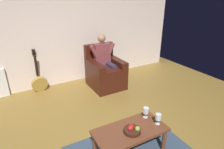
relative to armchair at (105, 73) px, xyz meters
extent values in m
plane|color=olive|center=(0.84, 1.94, -0.35)|extent=(7.40, 7.40, 0.00)
cube|color=silver|center=(0.84, -0.73, 1.04)|extent=(6.57, 0.06, 2.78)
cube|color=#3C170E|center=(0.00, 0.04, -0.13)|extent=(0.75, 0.85, 0.44)
cube|color=#3C170E|center=(0.00, 0.10, 0.14)|extent=(0.42, 0.73, 0.10)
cube|color=#3C170E|center=(-0.29, 0.04, 0.21)|extent=(0.17, 0.85, 0.24)
cube|color=#3C170E|center=(0.29, 0.04, 0.21)|extent=(0.17, 0.85, 0.24)
cube|color=#3C170E|center=(0.00, -0.32, 0.37)|extent=(0.75, 0.12, 0.57)
cube|color=brown|center=(0.00, -0.15, 0.44)|extent=(0.40, 0.18, 0.51)
sphere|color=#A87A5B|center=(0.00, -0.15, 0.82)|extent=(0.19, 0.19, 0.19)
cylinder|color=#322C41|center=(-0.12, 0.06, 0.20)|extent=(0.13, 0.44, 0.13)
cylinder|color=#322C41|center=(-0.12, 0.28, -0.08)|extent=(0.12, 0.12, 0.54)
cylinder|color=brown|center=(-0.23, -0.10, 0.55)|extent=(0.20, 0.09, 0.29)
cylinder|color=#322C41|center=(0.12, 0.06, 0.20)|extent=(0.13, 0.44, 0.13)
cylinder|color=#322C41|center=(0.13, 0.28, -0.08)|extent=(0.12, 0.12, 0.54)
cylinder|color=brown|center=(0.23, -0.11, 0.55)|extent=(0.20, 0.09, 0.29)
cube|color=brown|center=(0.70, 2.09, 0.03)|extent=(1.03, 0.53, 0.04)
cylinder|color=brown|center=(0.25, 2.31, -0.17)|extent=(0.06, 0.06, 0.36)
cylinder|color=brown|center=(0.24, 1.90, -0.17)|extent=(0.06, 0.06, 0.36)
cylinder|color=brown|center=(1.16, 1.88, -0.17)|extent=(0.06, 0.06, 0.36)
cylinder|color=#AB8739|center=(1.47, -0.52, -0.17)|extent=(0.36, 0.16, 0.37)
cylinder|color=black|center=(1.47, -0.47, -0.15)|extent=(0.10, 0.02, 0.10)
cube|color=black|center=(1.47, -0.60, 0.26)|extent=(0.05, 0.12, 0.51)
cube|color=black|center=(1.47, -0.66, 0.56)|extent=(0.07, 0.05, 0.14)
cylinder|color=silver|center=(0.34, 1.97, 0.05)|extent=(0.07, 0.07, 0.01)
cylinder|color=silver|center=(0.34, 1.97, 0.09)|extent=(0.01, 0.01, 0.07)
cylinder|color=silver|center=(0.34, 1.97, 0.17)|extent=(0.08, 0.08, 0.09)
cylinder|color=#590C19|center=(0.34, 1.97, 0.15)|extent=(0.07, 0.07, 0.04)
cylinder|color=silver|center=(0.29, 2.18, 0.05)|extent=(0.07, 0.07, 0.01)
cylinder|color=silver|center=(0.29, 2.18, 0.09)|extent=(0.01, 0.01, 0.07)
cylinder|color=silver|center=(0.29, 2.18, 0.17)|extent=(0.08, 0.08, 0.09)
cylinder|color=#590C19|center=(0.29, 2.18, 0.14)|extent=(0.07, 0.07, 0.04)
cylinder|color=#3B1D12|center=(0.72, 2.15, 0.07)|extent=(0.23, 0.23, 0.05)
sphere|color=red|center=(0.74, 2.14, 0.12)|extent=(0.07, 0.07, 0.07)
sphere|color=#7EA33E|center=(0.67, 2.20, 0.12)|extent=(0.07, 0.07, 0.07)
sphere|color=red|center=(0.71, 2.12, 0.12)|extent=(0.07, 0.07, 0.07)
camera|label=1|loc=(1.97, 3.80, 1.78)|focal=30.34mm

